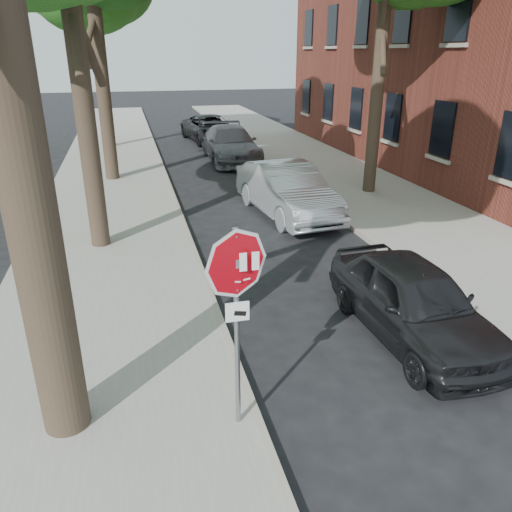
# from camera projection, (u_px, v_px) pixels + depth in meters

# --- Properties ---
(ground) EXTENTS (120.00, 120.00, 0.00)m
(ground) POSITION_uv_depth(u_px,v_px,m) (290.00, 419.00, 6.56)
(ground) COLOR black
(ground) RESTS_ON ground
(sidewalk_left) EXTENTS (4.00, 55.00, 0.12)m
(sidewalk_left) POSITION_uv_depth(u_px,v_px,m) (109.00, 194.00, 16.72)
(sidewalk_left) COLOR gray
(sidewalk_left) RESTS_ON ground
(sidewalk_right) EXTENTS (4.00, 55.00, 0.12)m
(sidewalk_right) POSITION_uv_depth(u_px,v_px,m) (344.00, 179.00, 18.66)
(sidewalk_right) COLOR gray
(sidewalk_right) RESTS_ON ground
(curb_left) EXTENTS (0.12, 55.00, 0.13)m
(curb_left) POSITION_uv_depth(u_px,v_px,m) (171.00, 190.00, 17.19)
(curb_left) COLOR #9E9384
(curb_left) RESTS_ON ground
(curb_right) EXTENTS (0.12, 55.00, 0.13)m
(curb_right) POSITION_uv_depth(u_px,v_px,m) (292.00, 182.00, 18.19)
(curb_right) COLOR #9E9384
(curb_right) RESTS_ON ground
(stop_sign) EXTENTS (0.76, 0.34, 2.61)m
(stop_sign) POSITION_uv_depth(u_px,v_px,m) (237.00, 293.00, 5.64)
(stop_sign) COLOR gray
(stop_sign) RESTS_ON sidewalk_left
(car_a) EXTENTS (1.69, 3.93, 1.32)m
(car_a) POSITION_uv_depth(u_px,v_px,m) (413.00, 301.00, 8.25)
(car_a) COLOR black
(car_a) RESTS_ON ground
(car_b) EXTENTS (2.11, 4.72, 1.50)m
(car_b) POSITION_uv_depth(u_px,v_px,m) (287.00, 190.00, 14.44)
(car_b) COLOR #B3B7BB
(car_b) RESTS_ON ground
(car_c) EXTENTS (2.15, 5.11, 1.47)m
(car_c) POSITION_uv_depth(u_px,v_px,m) (231.00, 144.00, 21.72)
(car_c) COLOR #58575D
(car_c) RESTS_ON ground
(car_d) EXTENTS (2.84, 5.13, 1.36)m
(car_d) POSITION_uv_depth(u_px,v_px,m) (211.00, 129.00, 26.47)
(car_d) COLOR black
(car_d) RESTS_ON ground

